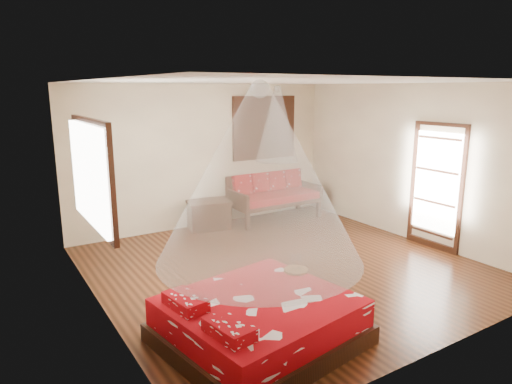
% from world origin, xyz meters
% --- Properties ---
extents(room, '(5.54, 5.54, 2.84)m').
position_xyz_m(room, '(0.00, 0.00, 1.40)').
color(room, black).
rests_on(room, ground).
extents(bed, '(2.18, 2.02, 0.63)m').
position_xyz_m(bed, '(-1.52, -1.60, 0.25)').
color(bed, black).
rests_on(bed, floor).
extents(daybed, '(1.92, 0.85, 0.97)m').
position_xyz_m(daybed, '(1.38, 2.39, 0.52)').
color(daybed, black).
rests_on(daybed, floor).
extents(storage_chest, '(0.93, 0.76, 0.56)m').
position_xyz_m(storage_chest, '(-0.10, 2.45, 0.28)').
color(storage_chest, black).
rests_on(storage_chest, floor).
extents(shutter_panel, '(1.52, 0.06, 1.32)m').
position_xyz_m(shutter_panel, '(1.38, 2.72, 1.90)').
color(shutter_panel, black).
rests_on(shutter_panel, wall_back).
extents(window_left, '(0.10, 1.74, 1.34)m').
position_xyz_m(window_left, '(-2.71, 0.20, 1.70)').
color(window_left, black).
rests_on(window_left, wall_left).
extents(glazed_door, '(0.08, 1.02, 2.16)m').
position_xyz_m(glazed_door, '(2.72, -0.60, 1.07)').
color(glazed_door, black).
rests_on(glazed_door, floor).
extents(wine_tray, '(0.30, 0.30, 0.23)m').
position_xyz_m(wine_tray, '(-0.71, -1.19, 0.56)').
color(wine_tray, brown).
rests_on(wine_tray, bed).
extents(mosquito_net_main, '(2.14, 2.14, 1.80)m').
position_xyz_m(mosquito_net_main, '(-1.50, -1.60, 1.85)').
color(mosquito_net_main, white).
rests_on(mosquito_net_main, ceiling).
extents(mosquito_net_daybed, '(0.87, 0.87, 1.50)m').
position_xyz_m(mosquito_net_daybed, '(1.38, 2.25, 2.00)').
color(mosquito_net_daybed, white).
rests_on(mosquito_net_daybed, ceiling).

